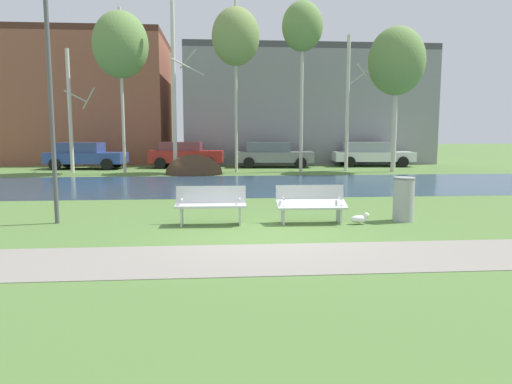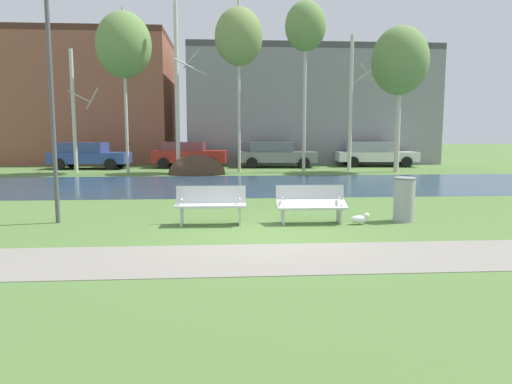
% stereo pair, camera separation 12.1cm
% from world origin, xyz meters
% --- Properties ---
extents(ground_plane, '(120.00, 120.00, 0.00)m').
position_xyz_m(ground_plane, '(0.00, 10.00, 0.00)').
color(ground_plane, '#517538').
extents(paved_path_strip, '(60.00, 2.00, 0.01)m').
position_xyz_m(paved_path_strip, '(0.00, -1.89, 0.01)').
color(paved_path_strip, gray).
rests_on(paved_path_strip, ground).
extents(river_band, '(80.00, 7.78, 0.01)m').
position_xyz_m(river_band, '(0.00, 9.28, 0.00)').
color(river_band, '#284256').
rests_on(river_band, ground).
extents(soil_mound, '(2.82, 2.63, 1.95)m').
position_xyz_m(soil_mound, '(-2.14, 14.34, 0.00)').
color(soil_mound, '#423021').
rests_on(soil_mound, ground).
extents(bench_left, '(1.61, 0.60, 0.87)m').
position_xyz_m(bench_left, '(-1.15, 1.15, 0.47)').
color(bench_left, silver).
rests_on(bench_left, ground).
extents(bench_right, '(1.61, 0.60, 0.87)m').
position_xyz_m(bench_right, '(1.16, 1.15, 0.47)').
color(bench_right, silver).
rests_on(bench_right, ground).
extents(trash_bin, '(0.51, 0.51, 1.05)m').
position_xyz_m(trash_bin, '(3.39, 1.21, 0.54)').
color(trash_bin, '#999B9E').
rests_on(trash_bin, ground).
extents(seagull, '(0.48, 0.18, 0.27)m').
position_xyz_m(seagull, '(2.25, 0.91, 0.13)').
color(seagull, white).
rests_on(seagull, ground).
extents(streetlamp, '(0.32, 0.32, 5.52)m').
position_xyz_m(streetlamp, '(-4.72, 1.62, 3.67)').
color(streetlamp, '#4C4C51').
rests_on(streetlamp, ground).
extents(birch_far_left, '(1.42, 2.15, 6.26)m').
position_xyz_m(birch_far_left, '(-8.41, 15.72, 3.17)').
color(birch_far_left, beige).
rests_on(birch_far_left, ground).
extents(birch_left, '(2.73, 2.73, 8.19)m').
position_xyz_m(birch_left, '(-5.70, 15.24, 6.37)').
color(birch_left, '#BCB7A8').
rests_on(birch_left, ground).
extents(birch_center_left, '(1.65, 2.70, 8.43)m').
position_xyz_m(birch_center_left, '(-3.05, 14.77, 4.28)').
color(birch_center_left, beige).
rests_on(birch_center_left, ground).
extents(birch_center, '(2.43, 2.43, 8.85)m').
position_xyz_m(birch_center, '(0.03, 15.37, 6.87)').
color(birch_center, '#BCB7A8').
rests_on(birch_center, ground).
extents(birch_center_right, '(2.08, 2.08, 9.50)m').
position_xyz_m(birch_center_right, '(3.40, 15.11, 7.34)').
color(birch_center_right, '#BCB7A8').
rests_on(birch_center_right, ground).
extents(birch_right, '(1.57, 2.57, 7.17)m').
position_xyz_m(birch_right, '(6.06, 15.78, 3.67)').
color(birch_right, beige).
rests_on(birch_right, ground).
extents(birch_far_right, '(2.90, 2.90, 7.45)m').
position_xyz_m(birch_far_right, '(8.27, 14.83, 5.68)').
color(birch_far_right, beige).
rests_on(birch_far_right, ground).
extents(parked_van_nearest_blue, '(4.47, 2.32, 1.50)m').
position_xyz_m(parked_van_nearest_blue, '(-8.47, 18.17, 0.79)').
color(parked_van_nearest_blue, '#2D4793').
rests_on(parked_van_nearest_blue, ground).
extents(parked_sedan_second_red, '(4.37, 2.37, 1.51)m').
position_xyz_m(parked_sedan_second_red, '(-2.82, 18.63, 0.80)').
color(parked_sedan_second_red, maroon).
rests_on(parked_sedan_second_red, ground).
extents(parked_hatch_third_grey, '(4.68, 2.28, 1.48)m').
position_xyz_m(parked_hatch_third_grey, '(2.31, 18.54, 0.78)').
color(parked_hatch_third_grey, slate).
rests_on(parked_hatch_third_grey, ground).
extents(parked_wagon_fourth_white, '(4.92, 2.43, 1.48)m').
position_xyz_m(parked_wagon_fourth_white, '(8.40, 18.91, 0.78)').
color(parked_wagon_fourth_white, silver).
rests_on(parked_wagon_fourth_white, ground).
extents(building_brick_low, '(13.03, 8.66, 8.56)m').
position_xyz_m(building_brick_low, '(-10.96, 25.03, 4.28)').
color(building_brick_low, brown).
rests_on(building_brick_low, ground).
extents(building_grey_warehouse, '(16.25, 8.22, 7.63)m').
position_xyz_m(building_grey_warehouse, '(5.11, 24.30, 3.81)').
color(building_grey_warehouse, gray).
rests_on(building_grey_warehouse, ground).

